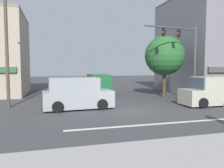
{
  "coord_description": "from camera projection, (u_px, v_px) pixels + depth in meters",
  "views": [
    {
      "loc": [
        -4.91,
        -13.1,
        2.76
      ],
      "look_at": [
        -0.77,
        2.0,
        1.6
      ],
      "focal_mm": 35.0,
      "sensor_mm": 36.0,
      "label": 1
    }
  ],
  "objects": [
    {
      "name": "van_crossing_rightbound",
      "position": [
        213.0,
        92.0,
        16.08
      ],
      "size": [
        4.64,
        2.11,
        2.11
      ],
      "color": "#B7B29E",
      "rests_on": "ground"
    },
    {
      "name": "building_right_corner",
      "position": [
        219.0,
        46.0,
        25.01
      ],
      "size": [
        11.49,
        9.93,
        10.43
      ],
      "color": "slate",
      "rests_on": "ground"
    },
    {
      "name": "van_waiting_far",
      "position": [
        98.0,
        85.0,
        22.25
      ],
      "size": [
        2.13,
        4.65,
        2.11
      ],
      "color": "#1E6033",
      "rests_on": "ground"
    },
    {
      "name": "lane_marking_stripe",
      "position": [
        157.0,
        124.0,
        10.73
      ],
      "size": [
        9.0,
        0.24,
        0.01
      ],
      "primitive_type": "cube",
      "color": "silver",
      "rests_on": "ground"
    },
    {
      "name": "van_crossing_center",
      "position": [
        77.0,
        94.0,
        14.64
      ],
      "size": [
        4.7,
        2.25,
        2.11
      ],
      "color": "#999EA3",
      "rests_on": "ground"
    },
    {
      "name": "traffic_light_mast",
      "position": [
        186.0,
        51.0,
        17.92
      ],
      "size": [
        4.87,
        0.62,
        6.2
      ],
      "color": "#47474C",
      "rests_on": "ground"
    },
    {
      "name": "ground_plane",
      "position": [
        132.0,
        111.0,
        14.1
      ],
      "size": [
        120.0,
        120.0,
        0.0
      ],
      "primitive_type": "plane",
      "color": "#3D3D3F"
    },
    {
      "name": "utility_pole_near_left",
      "position": [
        7.0,
        44.0,
        14.83
      ],
      "size": [
        1.4,
        0.22,
        8.39
      ],
      "color": "brown",
      "rests_on": "ground"
    },
    {
      "name": "street_tree",
      "position": [
        165.0,
        56.0,
        20.48
      ],
      "size": [
        3.71,
        3.71,
        5.77
      ],
      "color": "#4C3823",
      "rests_on": "ground"
    }
  ]
}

